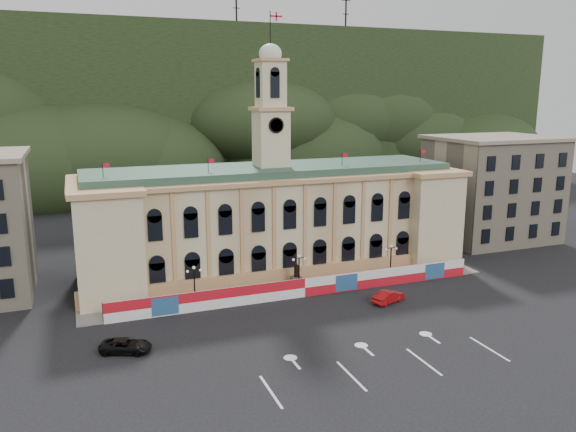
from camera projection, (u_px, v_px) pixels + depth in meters
name	position (u px, v px, depth m)	size (l,w,h in m)	color
ground	(359.00, 343.00, 59.47)	(260.00, 260.00, 0.00)	black
lane_markings	(383.00, 364.00, 54.90)	(26.00, 10.00, 0.02)	white
hill_ridge	(167.00, 116.00, 166.68)	(230.00, 80.00, 64.00)	black
city_hall	(272.00, 218.00, 83.02)	(56.20, 17.60, 37.10)	beige
side_building_right	(492.00, 188.00, 100.71)	(21.00, 17.00, 18.60)	#C4B497
hoarding_fence	(305.00, 287.00, 72.98)	(50.00, 0.44, 2.50)	red
pavement	(297.00, 289.00, 75.65)	(56.00, 5.50, 0.16)	slate
statue	(296.00, 281.00, 75.65)	(1.40, 1.40, 3.72)	#595651
lamp_left	(194.00, 282.00, 69.45)	(1.96, 0.44, 5.15)	black
lamp_center	(299.00, 270.00, 74.33)	(1.96, 0.44, 5.15)	black
lamp_right	(391.00, 259.00, 79.22)	(1.96, 0.44, 5.15)	black
red_sedan	(388.00, 297.00, 70.97)	(5.08, 3.25, 1.58)	#9D0B0C
black_suv	(126.00, 346.00, 57.26)	(5.72, 4.20, 1.45)	black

